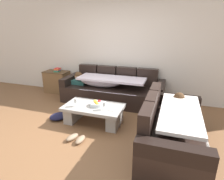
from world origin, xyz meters
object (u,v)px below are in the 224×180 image
object	(u,v)px
side_cabinet	(57,82)
open_magazine	(111,108)
wine_glass_near_right	(104,104)
pair_of_shoes	(76,138)
coffee_table	(94,112)
couch_along_wall	(111,90)
book_stack_on_cabinet	(57,70)
crumpled_garment	(59,116)
wine_glass_near_left	(76,101)
couch_near_window	(172,129)
fruit_bowl	(97,104)

from	to	relation	value
side_cabinet	open_magazine	bearing A→B (deg)	-33.00
wine_glass_near_right	pair_of_shoes	distance (m)	0.81
pair_of_shoes	coffee_table	bearing A→B (deg)	87.86
couch_along_wall	book_stack_on_cabinet	bearing A→B (deg)	172.71
wine_glass_near_right	crumpled_garment	bearing A→B (deg)	178.99
coffee_table	wine_glass_near_left	bearing A→B (deg)	-157.84
side_cabinet	crumpled_garment	distance (m)	1.87
wine_glass_near_right	coffee_table	bearing A→B (deg)	158.68
couch_near_window	wine_glass_near_right	world-z (taller)	couch_near_window
wine_glass_near_left	pair_of_shoes	distance (m)	0.79
coffee_table	open_magazine	distance (m)	0.41
wine_glass_near_left	wine_glass_near_right	size ratio (longest dim) A/B	1.00
open_magazine	crumpled_garment	xyz separation A→B (m)	(-1.18, -0.08, -0.33)
wine_glass_near_left	side_cabinet	size ratio (longest dim) A/B	0.23
wine_glass_near_right	couch_near_window	bearing A→B (deg)	-10.69
pair_of_shoes	couch_near_window	bearing A→B (deg)	12.92
coffee_table	pair_of_shoes	size ratio (longest dim) A/B	3.61
fruit_bowl	side_cabinet	world-z (taller)	side_cabinet
open_magazine	book_stack_on_cabinet	world-z (taller)	book_stack_on_cabinet
couch_along_wall	fruit_bowl	world-z (taller)	couch_along_wall
side_cabinet	coffee_table	bearing A→B (deg)	-38.06
couch_near_window	wine_glass_near_left	distance (m)	1.89
couch_along_wall	wine_glass_near_right	size ratio (longest dim) A/B	15.62
fruit_bowl	wine_glass_near_left	size ratio (longest dim) A/B	1.69
couch_along_wall	fruit_bowl	bearing A→B (deg)	-84.99
couch_along_wall	pair_of_shoes	xyz separation A→B (m)	(0.01, -1.93, -0.28)
crumpled_garment	coffee_table	bearing A→B (deg)	6.46
wine_glass_near_right	book_stack_on_cabinet	xyz separation A→B (m)	(-2.06, 1.54, 0.19)
open_magazine	pair_of_shoes	bearing A→B (deg)	-105.03
coffee_table	open_magazine	bearing A→B (deg)	-0.88
side_cabinet	crumpled_garment	xyz separation A→B (m)	(1.04, -1.53, -0.26)
coffee_table	crumpled_garment	world-z (taller)	coffee_table
couch_near_window	side_cabinet	world-z (taller)	couch_near_window
coffee_table	open_magazine	size ratio (longest dim) A/B	4.29
fruit_bowl	wine_glass_near_left	bearing A→B (deg)	-157.14
coffee_table	crumpled_garment	size ratio (longest dim) A/B	3.00
couch_near_window	side_cabinet	distance (m)	3.83
side_cabinet	pair_of_shoes	world-z (taller)	side_cabinet
open_magazine	crumpled_garment	distance (m)	1.23
side_cabinet	wine_glass_near_right	bearing A→B (deg)	-36.17
wine_glass_near_right	side_cabinet	size ratio (longest dim) A/B	0.23
wine_glass_near_right	crumpled_garment	size ratio (longest dim) A/B	0.42
open_magazine	couch_along_wall	bearing A→B (deg)	124.53
couch_along_wall	pair_of_shoes	distance (m)	1.95
fruit_bowl	pair_of_shoes	bearing A→B (deg)	-96.96
open_magazine	crumpled_garment	world-z (taller)	open_magazine
crumpled_garment	couch_near_window	bearing A→B (deg)	-6.31
wine_glass_near_left	book_stack_on_cabinet	size ratio (longest dim) A/B	0.78
side_cabinet	book_stack_on_cabinet	size ratio (longest dim) A/B	3.40
coffee_table	book_stack_on_cabinet	world-z (taller)	book_stack_on_cabinet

